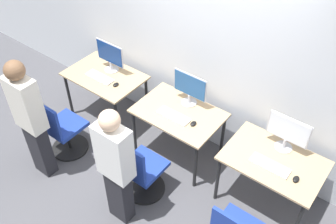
% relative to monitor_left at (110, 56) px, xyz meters
% --- Properties ---
extents(ground_plane, '(20.00, 20.00, 0.00)m').
position_rel_monitor_left_xyz_m(ground_plane, '(1.23, -0.49, -0.96)').
color(ground_plane, '#4C4C51').
extents(wall_back, '(12.00, 0.05, 2.80)m').
position_rel_monitor_left_xyz_m(wall_back, '(1.23, 0.33, 0.44)').
color(wall_back, silver).
rests_on(wall_back, ground_plane).
extents(desk_left, '(1.03, 0.70, 0.73)m').
position_rel_monitor_left_xyz_m(desk_left, '(0.00, -0.14, -0.31)').
color(desk_left, tan).
rests_on(desk_left, ground_plane).
extents(monitor_left, '(0.45, 0.19, 0.42)m').
position_rel_monitor_left_xyz_m(monitor_left, '(0.00, 0.00, 0.00)').
color(monitor_left, '#B2B2B7').
rests_on(monitor_left, desk_left).
extents(keyboard_left, '(0.41, 0.14, 0.02)m').
position_rel_monitor_left_xyz_m(keyboard_left, '(0.00, -0.23, -0.22)').
color(keyboard_left, silver).
rests_on(keyboard_left, desk_left).
extents(mouse_left, '(0.06, 0.09, 0.03)m').
position_rel_monitor_left_xyz_m(mouse_left, '(0.28, -0.22, -0.21)').
color(mouse_left, black).
rests_on(mouse_left, desk_left).
extents(office_chair_left, '(0.48, 0.48, 0.89)m').
position_rel_monitor_left_xyz_m(office_chair_left, '(0.04, -0.99, -0.60)').
color(office_chair_left, black).
rests_on(office_chair_left, ground_plane).
extents(person_left, '(0.36, 0.21, 1.63)m').
position_rel_monitor_left_xyz_m(person_left, '(0.08, -1.36, -0.07)').
color(person_left, '#232328').
rests_on(person_left, ground_plane).
extents(desk_center, '(1.03, 0.70, 0.73)m').
position_rel_monitor_left_xyz_m(desk_center, '(1.23, -0.14, -0.31)').
color(desk_center, tan).
rests_on(desk_center, ground_plane).
extents(monitor_center, '(0.45, 0.19, 0.42)m').
position_rel_monitor_left_xyz_m(monitor_center, '(1.23, 0.07, 0.00)').
color(monitor_center, '#B2B2B7').
rests_on(monitor_center, desk_center).
extents(keyboard_center, '(0.41, 0.14, 0.02)m').
position_rel_monitor_left_xyz_m(keyboard_center, '(1.23, -0.24, -0.22)').
color(keyboard_center, silver).
rests_on(keyboard_center, desk_center).
extents(mouse_center, '(0.06, 0.09, 0.03)m').
position_rel_monitor_left_xyz_m(mouse_center, '(1.49, -0.21, -0.21)').
color(mouse_center, black).
rests_on(mouse_center, desk_center).
extents(office_chair_center, '(0.48, 0.48, 0.89)m').
position_rel_monitor_left_xyz_m(office_chair_center, '(1.26, -0.89, -0.60)').
color(office_chair_center, black).
rests_on(office_chair_center, ground_plane).
extents(person_center, '(0.36, 0.20, 1.55)m').
position_rel_monitor_left_xyz_m(person_center, '(1.28, -1.26, -0.12)').
color(person_center, '#232328').
rests_on(person_center, ground_plane).
extents(desk_right, '(1.03, 0.70, 0.73)m').
position_rel_monitor_left_xyz_m(desk_right, '(2.46, -0.14, -0.31)').
color(desk_right, tan).
rests_on(desk_right, ground_plane).
extents(monitor_right, '(0.45, 0.19, 0.42)m').
position_rel_monitor_left_xyz_m(monitor_right, '(2.46, 0.08, 0.00)').
color(monitor_right, '#B2B2B7').
rests_on(monitor_right, desk_right).
extents(keyboard_right, '(0.41, 0.14, 0.02)m').
position_rel_monitor_left_xyz_m(keyboard_right, '(2.46, -0.25, -0.22)').
color(keyboard_right, silver).
rests_on(keyboard_right, desk_right).
extents(mouse_right, '(0.06, 0.09, 0.03)m').
position_rel_monitor_left_xyz_m(mouse_right, '(2.75, -0.26, -0.21)').
color(mouse_right, black).
rests_on(mouse_right, desk_right).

